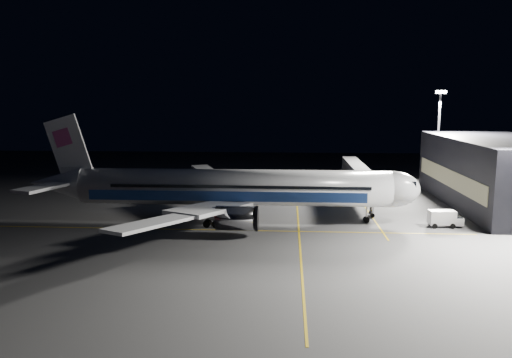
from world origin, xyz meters
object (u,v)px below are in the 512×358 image
Objects in this scene: floodlight_mast_north at (439,130)px; safety_cone_b at (205,210)px; baggage_tug at (209,190)px; safety_cone_a at (197,212)px; safety_cone_c at (254,201)px; service_truck at (445,218)px; jet_bridge at (361,176)px; airliner at (227,188)px.

safety_cone_b is (-45.71, -26.23, -12.06)m from floodlight_mast_north.
safety_cone_a is (0.77, -16.97, -0.58)m from baggage_tug.
service_truck is at bearing -28.37° from safety_cone_c.
service_truck is at bearing -55.03° from baggage_tug.
service_truck reaches higher than safety_cone_b.
jet_bridge is 10.79× the size of baggage_tug.
airliner is at bearing -35.25° from safety_cone_a.
jet_bridge is 24.06m from floodlight_mast_north.
baggage_tug is 5.68× the size of safety_cone_a.
jet_bridge is at bearing -142.26° from floodlight_mast_north.
safety_cone_a is at bearing 167.60° from service_truck.
safety_cone_a reaches higher than safety_cone_c.
safety_cone_b is (-27.71, -12.30, -4.27)m from jet_bridge.
safety_cone_b is 11.41m from safety_cone_c.
airliner is 19.28× the size of baggage_tug.
service_truck is at bearing -3.44° from airliner.
jet_bridge reaches higher than safety_cone_c.
jet_bridge is (23.08, 18.06, -0.58)m from airliner.
floodlight_mast_north reaches higher than safety_cone_c.
airliner is 22.35m from baggage_tug.
safety_cone_b is at bearing -156.05° from jet_bridge.
airliner is 52.56m from floodlight_mast_north.
baggage_tug is 5.18× the size of safety_cone_b.
airliner is 99.80× the size of safety_cone_b.
airliner is 8.48m from safety_cone_a.
safety_cone_a is at bearing 144.75° from airliner.
floodlight_mast_north reaches higher than jet_bridge.
safety_cone_c is at bearing 76.94° from airliner.
safety_cone_b is (-4.63, 5.75, -4.86)m from airliner.
service_truck reaches higher than baggage_tug.
airliner reaches higher than baggage_tug.
floodlight_mast_north is at bearing 25.43° from safety_cone_c.
safety_cone_b is at bearing 59.52° from safety_cone_a.
safety_cone_a is (-46.74, -27.99, -12.09)m from floodlight_mast_north.
jet_bridge is at bearing 23.95° from safety_cone_b.
safety_cone_c is (-29.58, 15.97, -1.06)m from service_truck.
floodlight_mast_north reaches higher than baggage_tug.
safety_cone_b is at bearing -107.97° from baggage_tug.
floodlight_mast_north is at bearing 72.76° from service_truck.
service_truck is 9.00× the size of safety_cone_c.
airliner is 12.24× the size of service_truck.
baggage_tug is at bearing 96.76° from safety_cone_b.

